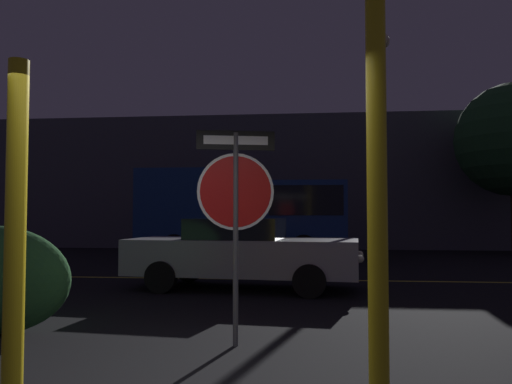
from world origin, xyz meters
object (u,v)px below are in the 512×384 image
Objects in this scene: stop_sign at (236,193)px; passing_car_2 at (242,253)px; yellow_pole_left at (15,237)px; delivery_truck at (245,210)px; street_lamp at (382,101)px; yellow_pole_right at (377,185)px.

stop_sign is 0.52× the size of passing_car_2.
stop_sign is at bearing 58.52° from yellow_pole_left.
delivery_truck is at bearing -167.70° from passing_car_2.
delivery_truck is (-1.27, 11.28, -0.08)m from stop_sign.
stop_sign is 11.35m from delivery_truck.
passing_car_2 is at bearing -119.63° from street_lamp.
yellow_pole_left is at bearing -109.51° from street_lamp.
yellow_pole_right is 0.45× the size of street_lamp.
stop_sign is 0.73× the size of yellow_pole_right.
yellow_pole_right is 0.71× the size of passing_car_2.
yellow_pole_left reaches higher than stop_sign.
delivery_truck is 0.93× the size of street_lamp.
passing_car_2 is 7.13m from delivery_truck.
yellow_pole_right is at bearing -6.15° from yellow_pole_left.
passing_car_2 is at bearing 83.31° from stop_sign.
stop_sign is at bearing 116.97° from yellow_pole_right.
yellow_pole_left reaches higher than passing_car_2.
delivery_truck reaches higher than yellow_pole_left.
stop_sign is 0.35× the size of delivery_truck.
passing_car_2 is 8.86m from street_lamp.
yellow_pole_right reaches higher than yellow_pole_left.
passing_car_2 is at bearing 104.32° from yellow_pole_right.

